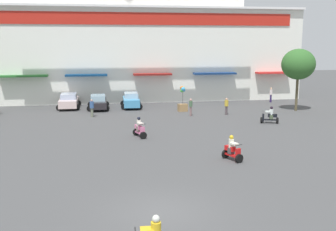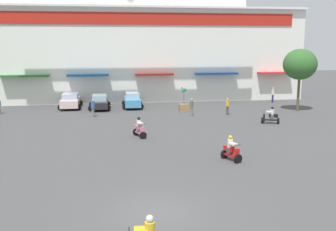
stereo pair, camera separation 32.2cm
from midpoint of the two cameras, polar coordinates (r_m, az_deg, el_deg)
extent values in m
plane|color=#474748|center=(29.24, -4.50, -3.21)|extent=(128.00, 128.00, 0.00)
cube|color=white|center=(51.85, -6.63, 8.58)|extent=(43.04, 12.87, 10.58)
cube|color=red|center=(45.41, -6.39, 13.52)|extent=(39.60, 0.12, 1.33)
cube|color=white|center=(45.46, -6.42, 15.17)|extent=(43.04, 0.70, 0.24)
cube|color=#27662B|center=(45.71, -19.49, 5.32)|extent=(5.17, 1.10, 0.20)
cube|color=#18508B|center=(44.97, -11.07, 5.64)|extent=(4.50, 1.10, 0.20)
cube|color=red|center=(45.29, -1.77, 5.86)|extent=(4.29, 1.10, 0.20)
cube|color=#234F9C|center=(46.74, 7.08, 5.93)|extent=(4.92, 1.10, 0.20)
cube|color=red|center=(49.17, 15.14, 5.87)|extent=(4.10, 1.10, 0.20)
cylinder|color=brown|center=(42.41, 18.20, 2.95)|extent=(0.26, 0.26, 3.51)
ellipsoid|color=#32642A|center=(42.16, 18.42, 6.90)|extent=(3.37, 3.10, 3.05)
cube|color=beige|center=(43.49, -13.45, 1.88)|extent=(1.82, 4.46, 0.75)
cube|color=#A0AFC8|center=(43.40, -13.48, 2.71)|extent=(1.56, 2.23, 0.51)
cylinder|color=black|center=(44.98, -14.45, 1.67)|extent=(0.60, 0.17, 0.60)
cylinder|color=black|center=(44.84, -12.15, 1.74)|extent=(0.60, 0.17, 0.60)
cylinder|color=black|center=(42.26, -14.79, 1.11)|extent=(0.60, 0.17, 0.60)
cylinder|color=black|center=(42.11, -12.34, 1.18)|extent=(0.60, 0.17, 0.60)
cube|color=black|center=(42.25, -9.46, 1.72)|extent=(1.69, 4.37, 0.66)
cube|color=#9ABED0|center=(42.17, -9.48, 2.53)|extent=(1.45, 2.19, 0.54)
cylinder|color=black|center=(43.66, -10.53, 1.57)|extent=(0.60, 0.17, 0.60)
cylinder|color=black|center=(43.63, -8.33, 1.63)|extent=(0.60, 0.17, 0.60)
cylinder|color=black|center=(40.99, -10.64, 0.99)|extent=(0.60, 0.17, 0.60)
cylinder|color=black|center=(40.96, -8.30, 1.06)|extent=(0.60, 0.17, 0.60)
cube|color=#4492C3|center=(42.62, -4.84, 1.98)|extent=(1.72, 3.93, 0.78)
cube|color=#9CB7C8|center=(42.53, -4.86, 2.88)|extent=(1.44, 1.98, 0.56)
cylinder|color=black|center=(43.84, -5.97, 1.72)|extent=(0.60, 0.18, 0.60)
cylinder|color=black|center=(43.91, -3.85, 1.77)|extent=(0.60, 0.18, 0.60)
cylinder|color=black|center=(41.46, -5.87, 1.22)|extent=(0.60, 0.18, 0.60)
cylinder|color=black|center=(41.53, -3.64, 1.27)|extent=(0.60, 0.18, 0.60)
cylinder|color=black|center=(28.90, -3.23, -2.83)|extent=(0.54, 0.30, 0.52)
cylinder|color=black|center=(30.04, -4.22, -2.34)|extent=(0.54, 0.30, 0.52)
cube|color=pink|center=(29.45, -3.74, -2.47)|extent=(0.62, 1.15, 0.10)
cube|color=pink|center=(29.57, -3.92, -1.62)|extent=(0.51, 0.77, 0.28)
cube|color=pink|center=(28.95, -3.34, -2.31)|extent=(0.35, 0.23, 0.70)
cylinder|color=black|center=(28.81, -3.33, -1.24)|extent=(0.50, 0.20, 0.04)
cube|color=#79655E|center=(29.50, -3.84, -1.89)|extent=(0.39, 0.37, 0.36)
cylinder|color=beige|center=(29.42, -3.85, -1.08)|extent=(0.40, 0.40, 0.48)
sphere|color=black|center=(29.35, -3.86, -0.41)|extent=(0.25, 0.25, 0.25)
cube|color=beige|center=(29.16, -3.63, -1.14)|extent=(0.46, 0.52, 0.10)
cylinder|color=black|center=(23.56, 10.28, -6.05)|extent=(0.53, 0.34, 0.52)
cylinder|color=black|center=(24.38, 8.40, -5.43)|extent=(0.53, 0.34, 0.52)
cube|color=red|center=(23.95, 9.33, -5.60)|extent=(0.68, 1.05, 0.10)
cube|color=red|center=(24.00, 9.02, -4.64)|extent=(0.54, 0.72, 0.28)
cube|color=red|center=(23.58, 10.11, -5.45)|extent=(0.35, 0.26, 0.68)
cylinder|color=black|center=(23.42, 10.19, -4.19)|extent=(0.49, 0.25, 0.04)
cube|color=#444041|center=(23.96, 9.16, -4.96)|extent=(0.41, 0.39, 0.36)
cylinder|color=silver|center=(23.85, 9.19, -3.94)|extent=(0.42, 0.42, 0.52)
sphere|color=gold|center=(23.76, 9.21, -3.07)|extent=(0.25, 0.25, 0.25)
cube|color=silver|center=(23.66, 9.61, -4.00)|extent=(0.49, 0.54, 0.10)
cylinder|color=black|center=(35.34, 13.46, -0.67)|extent=(0.29, 0.54, 0.52)
cylinder|color=black|center=(35.48, 15.61, -0.72)|extent=(0.29, 0.54, 0.52)
cube|color=black|center=(35.39, 14.54, -0.60)|extent=(1.20, 0.62, 0.10)
cube|color=black|center=(35.35, 14.96, -0.03)|extent=(0.80, 0.51, 0.28)
cube|color=black|center=(35.31, 13.69, -0.32)|extent=(0.23, 0.35, 0.67)
cylinder|color=black|center=(35.21, 13.69, 0.55)|extent=(0.19, 0.51, 0.04)
cube|color=#445239|center=(35.36, 14.78, -0.22)|extent=(0.36, 0.39, 0.36)
cylinder|color=silver|center=(35.29, 14.81, 0.47)|extent=(0.40, 0.40, 0.50)
sphere|color=black|center=(35.23, 14.84, 1.04)|extent=(0.25, 0.25, 0.25)
cube|color=silver|center=(35.25, 14.34, 0.52)|extent=(0.52, 0.46, 0.10)
cylinder|color=black|center=(13.03, -4.81, -15.98)|extent=(0.06, 0.52, 0.04)
cylinder|color=gold|center=(13.05, -1.86, -15.93)|extent=(0.34, 0.34, 0.54)
sphere|color=silver|center=(12.89, -1.87, -14.41)|extent=(0.25, 0.25, 0.25)
cube|color=gold|center=(13.03, -3.11, -15.87)|extent=(0.46, 0.36, 0.10)
cylinder|color=#80605F|center=(37.82, 3.61, 0.60)|extent=(0.28, 0.28, 0.89)
cylinder|color=#456445|center=(37.70, 3.62, 1.66)|extent=(0.44, 0.44, 0.52)
sphere|color=tan|center=(37.65, 3.63, 2.23)|extent=(0.23, 0.23, 0.23)
cylinder|color=#504548|center=(38.77, 8.65, 0.70)|extent=(0.24, 0.24, 0.84)
cylinder|color=gold|center=(38.66, 8.68, 1.72)|extent=(0.38, 0.38, 0.55)
sphere|color=tan|center=(38.60, 8.70, 2.29)|extent=(0.23, 0.23, 0.23)
cylinder|color=slate|center=(37.91, -10.34, 0.44)|extent=(0.33, 0.33, 0.84)
cylinder|color=#35568B|center=(37.79, -10.37, 1.52)|extent=(0.53, 0.53, 0.60)
sphere|color=tan|center=(37.73, -10.39, 2.12)|extent=(0.20, 0.20, 0.20)
cylinder|color=#2D1E54|center=(47.86, 14.79, 2.33)|extent=(0.26, 0.26, 0.88)
cylinder|color=silver|center=(47.76, 14.83, 3.21)|extent=(0.41, 0.41, 0.60)
sphere|color=tan|center=(47.71, 14.86, 3.71)|extent=(0.24, 0.24, 0.24)
cube|color=#98764A|center=(40.31, 2.48, 1.12)|extent=(0.98, 0.73, 0.75)
cylinder|color=#4C4C4C|center=(40.17, 2.49, 2.49)|extent=(0.04, 0.04, 1.20)
sphere|color=#349AD3|center=(40.09, 2.68, 3.61)|extent=(0.29, 0.29, 0.29)
sphere|color=yellow|center=(40.16, 2.60, 3.78)|extent=(0.39, 0.39, 0.39)
sphere|color=orange|center=(40.23, 2.37, 3.61)|extent=(0.36, 0.36, 0.36)
sphere|color=orange|center=(40.07, 2.36, 3.93)|extent=(0.37, 0.37, 0.37)
sphere|color=#52D04E|center=(39.99, 2.39, 3.55)|extent=(0.37, 0.37, 0.37)
sphere|color=#36A2E1|center=(39.76, 2.55, 3.77)|extent=(0.40, 0.40, 0.40)
sphere|color=#389CE3|center=(39.97, 2.62, 3.62)|extent=(0.34, 0.34, 0.34)
camera|label=1|loc=(0.16, -89.69, 0.06)|focal=43.00mm
camera|label=2|loc=(0.16, 90.31, -0.06)|focal=43.00mm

